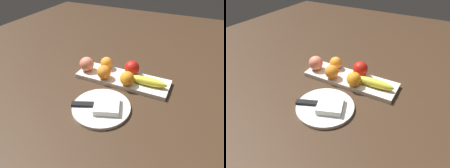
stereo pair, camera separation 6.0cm
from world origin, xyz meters
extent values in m
plane|color=#382618|center=(0.00, 0.00, 0.00)|extent=(2.40, 2.40, 0.00)
cube|color=white|center=(0.00, -0.04, 0.01)|extent=(0.45, 0.14, 0.02)
sphere|color=red|center=(0.03, 0.01, 0.06)|extent=(0.07, 0.07, 0.07)
ellipsoid|color=yellow|center=(0.12, -0.05, 0.04)|extent=(0.18, 0.04, 0.04)
sphere|color=orange|center=(-0.11, 0.01, 0.05)|extent=(0.06, 0.06, 0.06)
sphere|color=orange|center=(-0.08, -0.08, 0.05)|extent=(0.07, 0.07, 0.07)
sphere|color=orange|center=(0.04, -0.08, 0.05)|extent=(0.07, 0.07, 0.07)
sphere|color=#E67D5F|center=(-0.19, -0.05, 0.06)|extent=(0.07, 0.07, 0.07)
cylinder|color=white|center=(0.00, -0.26, 0.01)|extent=(0.23, 0.23, 0.01)
cube|color=white|center=(0.02, -0.26, 0.03)|extent=(0.13, 0.13, 0.02)
cube|color=silver|center=(-0.01, -0.26, 0.01)|extent=(0.15, 0.08, 0.00)
cube|color=black|center=(-0.07, -0.29, 0.02)|extent=(0.09, 0.06, 0.01)
camera|label=1|loc=(0.29, -0.79, 0.54)|focal=32.02mm
camera|label=2|loc=(0.34, -0.76, 0.54)|focal=32.02mm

